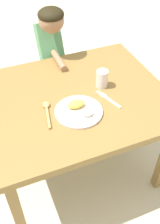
% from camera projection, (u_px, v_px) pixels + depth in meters
% --- Properties ---
extents(ground_plane, '(8.00, 8.00, 0.00)m').
position_uv_depth(ground_plane, '(75.00, 165.00, 2.05)').
color(ground_plane, beige).
extents(dining_table, '(1.11, 0.90, 0.67)m').
position_uv_depth(dining_table, '(74.00, 106.00, 1.64)').
color(dining_table, olive).
rests_on(dining_table, ground_plane).
extents(plate, '(0.26, 0.26, 0.05)m').
position_uv_depth(plate, '(79.00, 110.00, 1.48)').
color(plate, silver).
rests_on(plate, dining_table).
extents(fork, '(0.08, 0.19, 0.01)m').
position_uv_depth(fork, '(109.00, 99.00, 1.57)').
color(fork, silver).
rests_on(fork, dining_table).
extents(spoon, '(0.07, 0.21, 0.02)m').
position_uv_depth(spoon, '(47.00, 111.00, 1.48)').
color(spoon, tan).
rests_on(spoon, dining_table).
extents(drinking_cup, '(0.07, 0.07, 0.11)m').
position_uv_depth(drinking_cup, '(102.00, 79.00, 1.62)').
color(drinking_cup, silver).
rests_on(drinking_cup, dining_table).
extents(person, '(0.18, 0.43, 1.01)m').
position_uv_depth(person, '(51.00, 61.00, 2.04)').
color(person, '#344E60').
rests_on(person, ground_plane).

